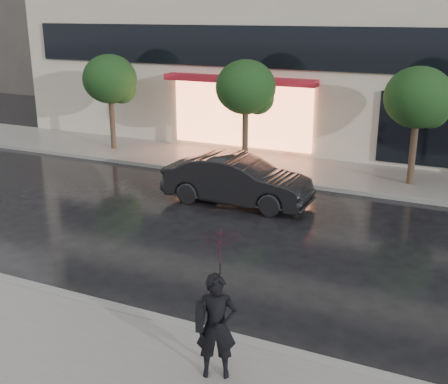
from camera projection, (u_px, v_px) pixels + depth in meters
The scene contains 10 objects.
ground at pixel (187, 301), 11.42m from camera, with size 120.00×120.00×0.00m, color black.
sidewalk_far at pixel (324, 173), 20.23m from camera, with size 60.00×3.50×0.12m, color slate.
curb_near at pixel (161, 321), 10.54m from camera, with size 60.00×0.25×0.14m, color gray.
curb_far at pixel (310, 186), 18.72m from camera, with size 60.00×0.25×0.14m, color gray.
bg_building_left at pixel (30, 6), 43.30m from camera, with size 14.00×10.00×12.00m, color #59544F.
tree_far_west at pixel (112, 81), 22.78m from camera, with size 2.20×2.20×3.99m.
tree_mid_west at pixel (248, 89), 20.35m from camera, with size 2.20×2.20×3.99m.
tree_mid_east at pixel (420, 100), 17.92m from camera, with size 2.20×2.20×3.99m.
parked_car at pixel (237, 180), 16.98m from camera, with size 1.57×4.51×1.49m, color black.
pedestrian_with_umbrella at pixel (219, 283), 8.43m from camera, with size 1.29×1.30×2.45m.
Camera 1 is at (5.01, -8.90, 5.63)m, focal length 45.00 mm.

